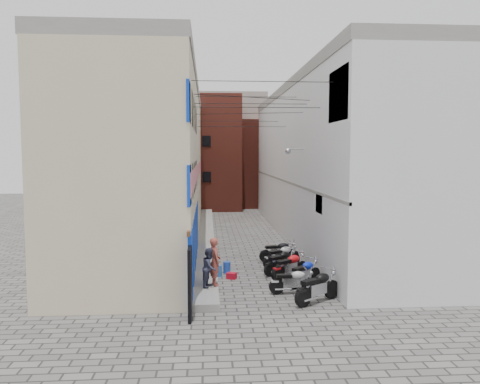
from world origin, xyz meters
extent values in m
plane|color=#54514F|center=(0.00, 0.00, 0.00)|extent=(90.00, 90.00, 0.00)
cube|color=gray|center=(-2.05, 13.00, 0.12)|extent=(0.90, 26.00, 0.25)
cube|color=#C3B394|center=(-5.00, 13.00, 4.25)|extent=(5.00, 26.00, 8.50)
cube|color=#D1757E|center=(-2.54, 13.00, 4.00)|extent=(0.10, 26.00, 0.80)
cube|color=#0B33AE|center=(-2.53, 4.90, 1.30)|extent=(0.12, 10.20, 2.40)
cube|color=#0B33AE|center=(-2.55, 4.90, 5.30)|extent=(0.10, 10.20, 4.00)
cube|color=gray|center=(-5.00, 13.00, 8.75)|extent=(5.10, 26.00, 0.50)
cube|color=black|center=(-2.52, -0.40, 1.10)|extent=(0.10, 1.20, 2.20)
cube|color=silver|center=(5.00, 13.00, 4.25)|extent=(5.00, 26.00, 8.50)
cube|color=#0B33AE|center=(2.55, 1.50, 7.00)|extent=(0.10, 2.40, 1.80)
cube|color=white|center=(2.56, 4.00, 3.00)|extent=(0.08, 1.00, 0.70)
cylinder|color=#B2B2B7|center=(2.15, 7.00, 5.20)|extent=(0.80, 0.06, 0.06)
sphere|color=#B2B2B7|center=(1.75, 7.00, 5.10)|extent=(0.28, 0.28, 0.28)
cube|color=gray|center=(5.00, 13.00, 8.75)|extent=(5.10, 26.00, 0.50)
cube|color=gray|center=(2.54, 13.00, 3.40)|extent=(0.10, 26.00, 0.12)
cube|color=maroon|center=(-2.00, 28.00, 5.00)|extent=(6.00, 6.00, 10.00)
cube|color=maroon|center=(3.00, 30.00, 4.00)|extent=(5.00, 6.00, 8.00)
cube|color=gray|center=(0.00, 34.00, 5.50)|extent=(8.00, 5.00, 11.00)
cube|color=black|center=(0.00, 25.20, 1.20)|extent=(2.00, 0.30, 2.40)
cylinder|color=black|center=(0.00, 2.00, 7.50)|extent=(5.20, 0.02, 0.02)
cylinder|color=black|center=(0.00, 4.00, 6.80)|extent=(5.20, 0.02, 0.02)
cylinder|color=black|center=(0.00, 6.50, 7.20)|extent=(5.20, 0.02, 0.02)
cylinder|color=black|center=(0.00, 9.00, 7.80)|extent=(5.20, 0.02, 0.02)
cylinder|color=black|center=(0.00, 12.00, 6.50)|extent=(5.20, 0.02, 0.02)
cylinder|color=black|center=(0.00, 15.00, 7.00)|extent=(5.20, 0.02, 0.02)
cylinder|color=black|center=(0.00, 5.00, 7.30)|extent=(5.65, 2.07, 0.02)
cylinder|color=black|center=(0.00, 8.00, 6.90)|extent=(5.80, 1.58, 0.02)
imported|color=#9E4639|center=(-1.72, 2.20, 1.12)|extent=(0.55, 0.71, 1.74)
imported|color=#303348|center=(-1.91, 1.99, 0.95)|extent=(0.71, 0.81, 1.40)
cylinder|color=blue|center=(-1.55, 4.27, 0.24)|extent=(0.34, 0.34, 0.47)
cylinder|color=#2346B3|center=(-1.18, 4.79, 0.24)|extent=(0.31, 0.31, 0.48)
cube|color=#AC0C1E|center=(-1.03, 3.91, 0.12)|extent=(0.46, 0.40, 0.24)
camera|label=1|loc=(-1.99, -14.41, 5.02)|focal=35.00mm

